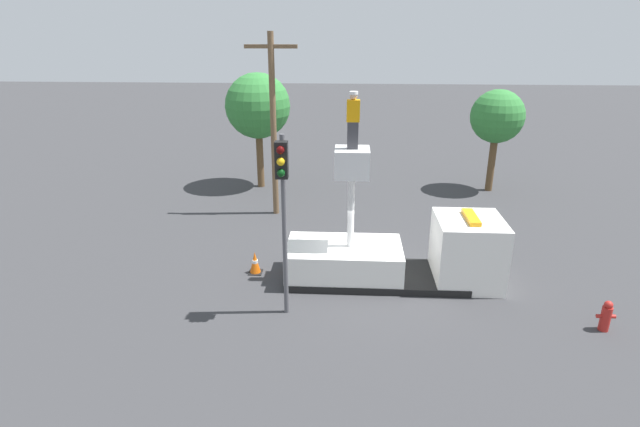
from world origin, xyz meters
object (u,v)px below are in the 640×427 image
object	(u,v)px
bucket_truck	(400,255)
worker	(353,120)
traffic_light_pole	(283,193)
fire_hydrant	(606,316)
traffic_cone_rear	(255,263)
utility_pole	(273,120)
tree_right_bg	(497,117)
tree_left_bg	(258,106)

from	to	relation	value
bucket_truck	worker	world-z (taller)	worker
traffic_light_pole	fire_hydrant	size ratio (longest dim) A/B	5.82
traffic_cone_rear	utility_pole	xyz separation A→B (m)	(-0.09, 5.92, 3.90)
tree_right_bg	tree_left_bg	bearing A→B (deg)	-179.95
tree_left_bg	tree_right_bg	world-z (taller)	tree_left_bg
traffic_cone_rear	fire_hydrant	bearing A→B (deg)	-15.49
worker	fire_hydrant	size ratio (longest dim) A/B	1.87
worker	traffic_cone_rear	xyz separation A→B (m)	(-3.29, 0.21, -5.04)
bucket_truck	tree_right_bg	bearing A→B (deg)	61.07
bucket_truck	traffic_cone_rear	xyz separation A→B (m)	(-4.96, 0.21, -0.54)
worker	traffic_cone_rear	world-z (taller)	worker
bucket_truck	tree_right_bg	distance (m)	11.94
worker	tree_left_bg	size ratio (longest dim) A/B	0.29
tree_right_bg	worker	bearing A→B (deg)	-125.66
tree_left_bg	utility_pole	bearing A→B (deg)	-71.06
traffic_cone_rear	tree_right_bg	xyz separation A→B (m)	(10.56, 9.93, 3.44)
bucket_truck	worker	bearing A→B (deg)	180.00
traffic_cone_rear	tree_right_bg	world-z (taller)	tree_right_bg
traffic_light_pole	traffic_cone_rear	xyz separation A→B (m)	(-1.40, 2.61, -3.47)
bucket_truck	worker	size ratio (longest dim) A/B	4.07
fire_hydrant	tree_left_bg	world-z (taller)	tree_left_bg
tree_left_bg	tree_right_bg	distance (m)	12.03
bucket_truck	utility_pole	bearing A→B (deg)	129.47
tree_left_bg	tree_right_bg	size ratio (longest dim) A/B	1.14
traffic_light_pole	traffic_cone_rear	bearing A→B (deg)	118.16
fire_hydrant	utility_pole	bearing A→B (deg)	140.20
worker	utility_pole	world-z (taller)	utility_pole
fire_hydrant	utility_pole	distance (m)	14.33
tree_right_bg	traffic_light_pole	bearing A→B (deg)	-126.17
traffic_cone_rear	utility_pole	bearing A→B (deg)	90.89
utility_pole	tree_right_bg	bearing A→B (deg)	20.58
worker	utility_pole	distance (m)	7.10
bucket_truck	traffic_light_pole	size ratio (longest dim) A/B	1.31
traffic_light_pole	utility_pole	xyz separation A→B (m)	(-1.49, 8.54, 0.43)
tree_left_bg	utility_pole	world-z (taller)	utility_pole
bucket_truck	fire_hydrant	bearing A→B (deg)	-25.93
bucket_truck	worker	distance (m)	4.79
traffic_cone_rear	tree_right_bg	distance (m)	14.90
bucket_truck	traffic_cone_rear	size ratio (longest dim) A/B	9.00
tree_left_bg	tree_right_bg	bearing A→B (deg)	0.05
worker	fire_hydrant	bearing A→B (deg)	-20.50
bucket_truck	traffic_light_pole	world-z (taller)	traffic_light_pole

